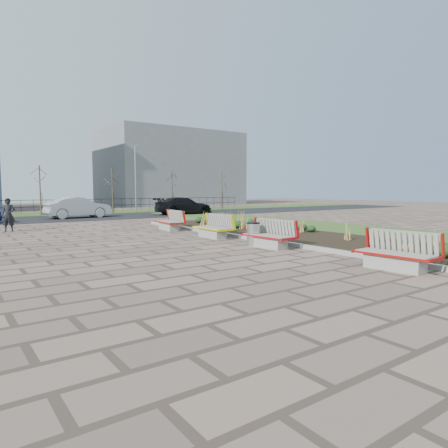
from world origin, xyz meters
TOP-DOWN VIEW (x-y plane):
  - ground at (0.00, 0.00)m, footprint 120.00×120.00m
  - planting_bed at (6.25, 5.00)m, footprint 4.50×18.00m
  - planting_curb at (3.92, 5.00)m, footprint 0.16×18.00m
  - grass_verge_near at (11.00, 5.00)m, footprint 5.00×38.00m
  - grass_verge_far at (0.00, 28.00)m, footprint 80.00×5.00m
  - road at (0.00, 22.00)m, footprint 80.00×7.00m
  - bench_a at (3.00, -2.63)m, footprint 1.05×2.16m
  - bench_b at (3.00, 2.35)m, footprint 1.03×2.15m
  - bench_c at (3.00, 5.99)m, footprint 0.92×2.11m
  - bench_d at (3.00, 10.05)m, footprint 1.08×2.17m
  - litter_bin at (2.86, 3.00)m, footprint 0.49×0.49m
  - pedestrian at (-3.89, 14.13)m, footprint 0.71×0.58m
  - car_silver at (1.66, 21.79)m, footprint 4.80×2.03m
  - car_black at (10.15, 20.97)m, footprint 5.07×2.37m
  - tree_c at (0.00, 26.50)m, footprint 1.40×1.40m
  - tree_d at (6.00, 26.50)m, footprint 1.40×1.40m
  - tree_e at (12.00, 26.50)m, footprint 1.40×1.40m
  - tree_f at (18.00, 26.50)m, footprint 1.40×1.40m
  - lamp_east at (8.00, 26.00)m, footprint 0.24×0.60m
  - railing_fence at (0.00, 29.50)m, footprint 44.00×0.10m
  - building_grey at (20.00, 42.00)m, footprint 18.00×12.00m

SIDE VIEW (x-z plane):
  - ground at x=0.00m, z-range 0.00..0.00m
  - road at x=0.00m, z-range 0.00..0.02m
  - grass_verge_near at x=11.00m, z-range 0.00..0.04m
  - grass_verge_far at x=0.00m, z-range 0.00..0.04m
  - planting_bed at x=6.25m, z-range 0.00..0.10m
  - planting_curb at x=3.92m, z-range 0.00..0.15m
  - litter_bin at x=2.86m, z-range 0.00..0.87m
  - bench_a at x=3.00m, z-range 0.00..1.00m
  - bench_b at x=3.00m, z-range 0.00..1.00m
  - bench_c at x=3.00m, z-range 0.00..1.00m
  - bench_d at x=3.00m, z-range 0.00..1.00m
  - railing_fence at x=0.00m, z-range 0.04..1.24m
  - car_black at x=10.15m, z-range 0.02..1.45m
  - car_silver at x=1.66m, z-range 0.02..1.56m
  - pedestrian at x=-3.89m, z-range 0.00..1.69m
  - tree_c at x=0.00m, z-range 0.04..4.04m
  - tree_d at x=6.00m, z-range 0.04..4.04m
  - tree_e at x=12.00m, z-range 0.04..4.04m
  - tree_f at x=18.00m, z-range 0.04..4.04m
  - lamp_east at x=8.00m, z-range 0.04..6.04m
  - building_grey at x=20.00m, z-range 0.00..10.00m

